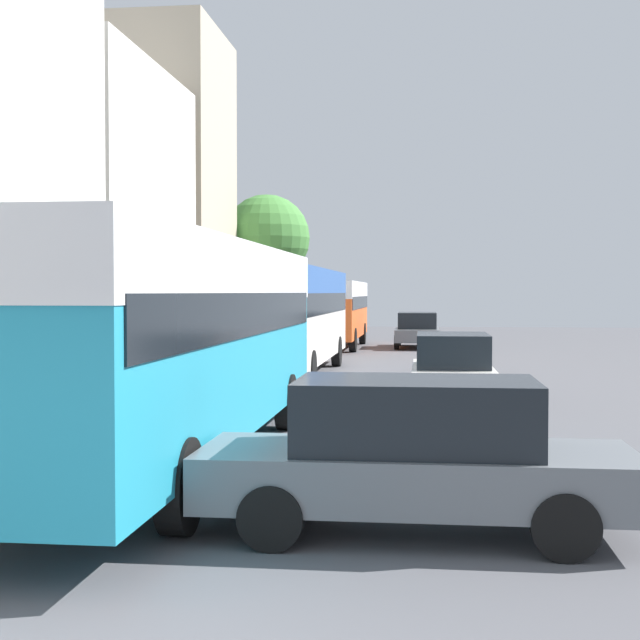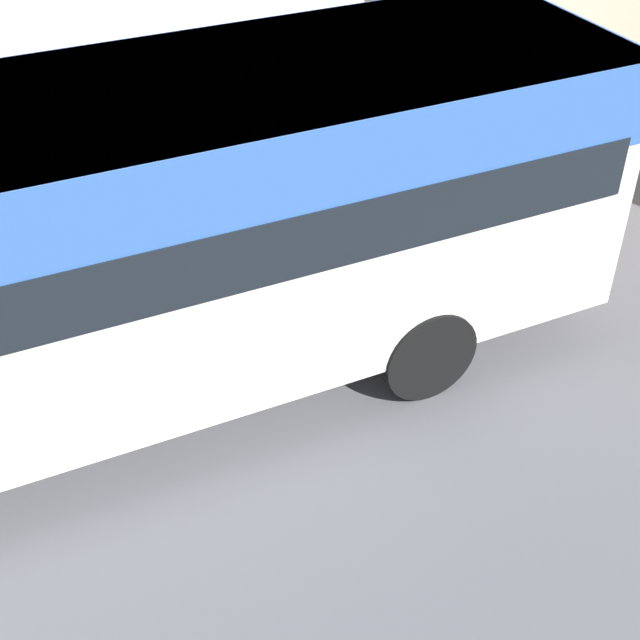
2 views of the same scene
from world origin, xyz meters
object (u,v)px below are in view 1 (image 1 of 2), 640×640
bus_following (286,307)px  pedestrian_near_curb (230,336)px  car_far_curb (452,369)px  bus_third_in_line (333,305)px  bus_lead (170,322)px  car_distant (416,455)px  car_crossing (417,330)px

bus_following → pedestrian_near_curb: (-2.60, 4.16, -1.07)m
car_far_curb → pedestrian_near_curb: (-7.27, 10.66, 0.17)m
bus_third_in_line → bus_lead: bearing=-89.0°
bus_lead → bus_third_in_line: bus_lead is taller
car_far_curb → pedestrian_near_curb: size_ratio=2.58×
bus_lead → bus_third_in_line: (-0.45, 27.15, -0.14)m
car_distant → bus_third_in_line: bearing=-172.6°
bus_lead → car_crossing: bus_lead is taller
car_crossing → bus_lead: bearing=83.2°
bus_lead → car_far_curb: (4.19, 7.18, -1.25)m
car_crossing → car_distant: bearing=90.4°
bus_following → car_distant: bus_following is taller
car_far_curb → car_distant: size_ratio=0.95×
bus_lead → car_distant: bearing=-42.1°
bus_following → car_far_curb: bus_following is taller
pedestrian_near_curb → car_far_curb: bearing=-55.7°
car_far_curb → bus_following: bearing=125.6°
car_far_curb → car_distant: 10.37m
bus_third_in_line → car_far_curb: (4.65, -19.96, -1.10)m
bus_lead → bus_following: bearing=92.0°
bus_following → car_far_curb: (4.66, -6.50, -1.23)m
bus_following → car_distant: size_ratio=2.58×
bus_following → bus_third_in_line: (0.02, 13.46, -0.13)m
car_crossing → car_far_curb: 20.39m
car_far_curb → car_distant: car_distant is taller
car_crossing → car_distant: 30.72m
bus_following → car_crossing: (3.74, 13.87, -1.23)m
bus_following → car_crossing: 14.41m
car_far_curb → bus_lead: bearing=-120.3°
bus_third_in_line → car_far_curb: size_ratio=2.23×
bus_lead → bus_following: size_ratio=0.99×
car_crossing → bus_following: bearing=74.9°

